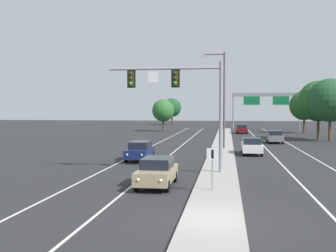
{
  "coord_description": "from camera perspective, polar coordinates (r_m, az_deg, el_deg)",
  "views": [
    {
      "loc": [
        0.53,
        -15.5,
        4.31
      ],
      "look_at": [
        -3.2,
        10.33,
        3.2
      ],
      "focal_mm": 44.0,
      "sensor_mm": 36.0,
      "label": 1
    }
  ],
  "objects": [
    {
      "name": "car_oncoming_tan",
      "position": [
        22.92,
        -1.53,
        -6.32
      ],
      "size": [
        1.84,
        4.48,
        1.58
      ],
      "color": "tan",
      "rests_on": "ground"
    },
    {
      "name": "median_island",
      "position": [
        33.77,
        7.28,
        -4.79
      ],
      "size": [
        2.4,
        110.0,
        0.15
      ],
      "primitive_type": "cube",
      "color": "#9E9B93",
      "rests_on": "ground"
    },
    {
      "name": "tree_far_right_c",
      "position": [
        57.71,
        21.55,
        3.33
      ],
      "size": [
        5.7,
        5.7,
        8.25
      ],
      "color": "#4C3823",
      "rests_on": "ground"
    },
    {
      "name": "lane_stripe_receding_center",
      "position": [
        40.94,
        14.05,
        -3.68
      ],
      "size": [
        0.14,
        100.0,
        0.01
      ],
      "primitive_type": "cube",
      "color": "silver",
      "rests_on": "ground"
    },
    {
      "name": "tree_far_right_b",
      "position": [
        60.4,
        20.14,
        3.25
      ],
      "size": [
        5.64,
        5.64,
        8.16
      ],
      "color": "#4C3823",
      "rests_on": "ground"
    },
    {
      "name": "car_oncoming_navy",
      "position": [
        34.19,
        -3.9,
        -3.43
      ],
      "size": [
        1.88,
        4.49,
        1.58
      ],
      "color": "#141E4C",
      "rests_on": "ground"
    },
    {
      "name": "tree_far_right_a",
      "position": [
        75.06,
        18.37,
        2.71
      ],
      "size": [
        5.11,
        5.11,
        7.4
      ],
      "color": "#4C3823",
      "rests_on": "ground"
    },
    {
      "name": "car_receding_white",
      "position": [
        39.36,
        11.52,
        -2.7
      ],
      "size": [
        1.82,
        4.47,
        1.58
      ],
      "color": "silver",
      "rests_on": "ground"
    },
    {
      "name": "lane_stripe_oncoming_center",
      "position": [
        41.06,
        0.86,
        -3.59
      ],
      "size": [
        0.14,
        100.0,
        0.01
      ],
      "primitive_type": "cube",
      "color": "silver",
      "rests_on": "ground"
    },
    {
      "name": "overhead_signal_mast",
      "position": [
        27.14,
        2.21,
        4.62
      ],
      "size": [
        7.58,
        0.44,
        7.2
      ],
      "color": "gray",
      "rests_on": "median_island"
    },
    {
      "name": "car_receding_darkred",
      "position": [
        72.44,
        10.15,
        -0.37
      ],
      "size": [
        1.92,
        4.51,
        1.58
      ],
      "color": "#5B0F14",
      "rests_on": "ground"
    },
    {
      "name": "edge_stripe_right",
      "position": [
        41.4,
        18.61,
        -3.66
      ],
      "size": [
        0.14,
        100.0,
        0.01
      ],
      "primitive_type": "cube",
      "color": "silver",
      "rests_on": "ground"
    },
    {
      "name": "tree_far_left_c",
      "position": [
        107.41,
        0.55,
        2.57
      ],
      "size": [
        4.83,
        4.83,
        6.99
      ],
      "color": "#4C3823",
      "rests_on": "ground"
    },
    {
      "name": "tree_far_left_a",
      "position": [
        77.3,
        -0.67,
        2.16
      ],
      "size": [
        4.17,
        4.17,
        6.04
      ],
      "color": "#4C3823",
      "rests_on": "ground"
    },
    {
      "name": "car_receding_grey",
      "position": [
        53.1,
        14.58,
        -1.41
      ],
      "size": [
        1.9,
        4.5,
        1.58
      ],
      "color": "slate",
      "rests_on": "ground"
    },
    {
      "name": "highway_sign_gantry",
      "position": [
        84.66,
        13.45,
        3.62
      ],
      "size": [
        13.28,
        0.42,
        7.5
      ],
      "color": "gray",
      "rests_on": "ground"
    },
    {
      "name": "edge_stripe_left",
      "position": [
        41.61,
        -3.66,
        -3.51
      ],
      "size": [
        0.14,
        100.0,
        0.01
      ],
      "primitive_type": "cube",
      "color": "silver",
      "rests_on": "ground"
    },
    {
      "name": "ground_plane",
      "position": [
        16.09,
        6.18,
        -13.11
      ],
      "size": [
        260.0,
        260.0,
        0.0
      ],
      "primitive_type": "plane",
      "color": "#28282B"
    },
    {
      "name": "median_sign_post",
      "position": [
        21.1,
        6.19,
        -5.0
      ],
      "size": [
        0.6,
        0.1,
        2.2
      ],
      "color": "gray",
      "rests_on": "median_island"
    },
    {
      "name": "street_lamp_median",
      "position": [
        43.39,
        7.5,
        4.37
      ],
      "size": [
        2.58,
        0.28,
        10.0
      ],
      "color": "#4C4C51",
      "rests_on": "median_island"
    }
  ]
}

